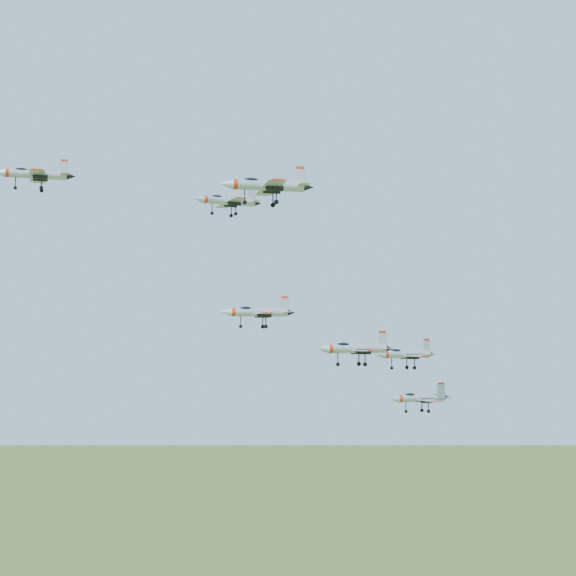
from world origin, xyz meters
name	(u,v)px	position (x,y,z in m)	size (l,w,h in m)	color
jet_lead	(34,174)	(-25.58, 11.29, 154.13)	(12.17, 10.21, 3.26)	#AEB2BB
jet_left_high	(227,201)	(2.46, 1.97, 150.78)	(11.49, 9.48, 3.07)	#AEB2BB
jet_right_high	(266,185)	(-2.13, -21.93, 148.66)	(12.40, 10.51, 3.36)	#AEB2BB
jet_left_low	(257,312)	(7.78, 2.07, 133.29)	(12.30, 10.37, 3.31)	#AEB2BB
jet_right_low	(355,348)	(14.49, -16.52, 127.61)	(11.97, 9.99, 3.20)	#AEB2BB
jet_trail	(405,354)	(35.59, 1.10, 126.44)	(12.68, 10.41, 3.40)	#AEB2BB
jet_extra	(419,398)	(43.01, 7.20, 118.28)	(12.95, 10.75, 3.46)	#AEB2BB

